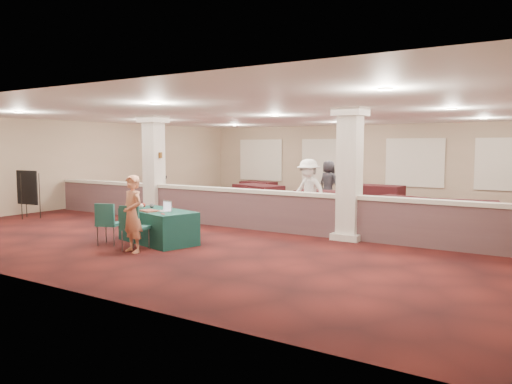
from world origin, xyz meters
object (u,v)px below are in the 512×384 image
Objects in this scene: near_table at (158,226)px; far_table_front_right at (464,214)px; conf_chair_side at (108,220)px; far_table_front_left at (258,196)px; far_table_back_left at (258,189)px; easel_board at (27,188)px; attendee_a at (156,180)px; far_table_back_center at (377,195)px; conf_chair_main at (133,224)px; far_table_front_center at (321,201)px; attendee_b at (308,190)px; attendee_d at (328,183)px; far_table_back_right at (403,207)px; woman at (132,214)px.

near_table is 8.59m from far_table_front_right.
conf_chair_side is at bearing -131.15° from far_table_front_right.
far_table_front_left reaches higher than far_table_back_left.
easel_board is 5.33m from attendee_a.
attendee_a reaches higher than far_table_back_left.
far_table_back_center is (5.79, -0.57, 0.06)m from far_table_back_left.
conf_chair_main is 8.34m from far_table_front_center.
conf_chair_main is 6.03m from attendee_b.
attendee_d is (4.25, -1.67, 0.54)m from far_table_back_left.
far_table_back_right is (3.37, 8.54, -0.27)m from conf_chair_main.
conf_chair_side is 11.92m from far_table_back_left.
far_table_back_left is 4.59m from attendee_d.
far_table_front_left is at bearing 173.43° from far_table_front_right.
attendee_d reaches higher than far_table_back_right.
far_table_front_right is (7.51, -0.86, -0.04)m from far_table_front_left.
attendee_b is at bearing -35.97° from far_table_front_left.
attendee_a is at bearing -175.73° from attendee_b.
attendee_b is (7.74, 4.21, -0.02)m from easel_board.
far_table_front_right is 0.96× the size of attendee_a.
far_table_back_center is at bearing -3.88° from attendee_a.
far_table_front_right reaches higher than far_table_back_left.
far_table_back_right is at bearing -55.27° from far_table_back_center.
conf_chair_side is at bearing -98.49° from attendee_b.
conf_chair_side is 8.56m from attendee_a.
woman is at bearing 105.75° from attendee_d.
far_table_front_left is 4.25m from attendee_a.
attendee_d is (6.16, 2.96, -0.08)m from attendee_a.
easel_board is at bearing -123.39° from far_table_front_left.
near_table is 2.00× the size of conf_chair_main.
attendee_b is at bearing 22.30° from easel_board.
attendee_a is at bearing 142.42° from woman.
conf_chair_side is (-0.95, 0.12, -0.01)m from conf_chair_main.
far_table_front_right is 4.48m from attendee_b.
far_table_front_left is (-2.17, 8.42, -0.42)m from woman.
attendee_d is at bearing -21.42° from far_table_back_left.
attendee_b is at bearing -159.29° from far_table_front_right.
conf_chair_main is 0.29m from woman.
far_table_front_left is (4.38, 6.65, -0.56)m from easel_board.
attendee_a is 7.44m from attendee_b.
woman is at bearing -80.56° from attendee_a.
near_table is at bearing -115.43° from far_table_back_right.
far_table_back_right is 9.59m from attendee_a.
far_table_front_left is at bearing 52.67° from attendee_d.
attendee_d reaches higher than near_table.
far_table_front_right is 10.46m from far_table_back_left.
near_table is at bearing -77.27° from attendee_a.
far_table_front_right is 1.05× the size of attendee_d.
conf_chair_side is at bearing -84.91° from attendee_a.
far_table_front_left is 7.56m from far_table_front_right.
conf_chair_main is 6.67m from easel_board.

